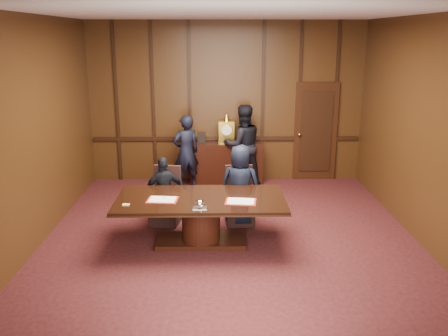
# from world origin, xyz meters

# --- Properties ---
(room) EXTENTS (7.00, 7.04, 3.50)m
(room) POSITION_xyz_m (0.07, 0.14, 1.72)
(room) COLOR black
(room) RESTS_ON ground
(sideboard) EXTENTS (1.60, 0.45, 1.54)m
(sideboard) POSITION_xyz_m (0.00, 3.26, 0.49)
(sideboard) COLOR black
(sideboard) RESTS_ON ground
(conference_table) EXTENTS (2.62, 1.32, 0.76)m
(conference_table) POSITION_xyz_m (-0.47, -0.01, 0.51)
(conference_table) COLOR black
(conference_table) RESTS_ON ground
(folder_left) EXTENTS (0.49, 0.37, 0.02)m
(folder_left) POSITION_xyz_m (-1.04, -0.10, 0.77)
(folder_left) COLOR #A91D0F
(folder_left) RESTS_ON conference_table
(folder_right) EXTENTS (0.50, 0.38, 0.02)m
(folder_right) POSITION_xyz_m (0.14, -0.20, 0.77)
(folder_right) COLOR #A91D0F
(folder_right) RESTS_ON conference_table
(inkstand) EXTENTS (0.20, 0.14, 0.12)m
(inkstand) POSITION_xyz_m (-0.47, -0.46, 0.81)
(inkstand) COLOR white
(inkstand) RESTS_ON conference_table
(notepad) EXTENTS (0.10, 0.07, 0.01)m
(notepad) POSITION_xyz_m (-1.56, -0.31, 0.77)
(notepad) COLOR #D3CA67
(notepad) RESTS_ON conference_table
(chair_left) EXTENTS (0.55, 0.55, 0.99)m
(chair_left) POSITION_xyz_m (-1.11, 0.87, 0.29)
(chair_left) COLOR black
(chair_left) RESTS_ON ground
(chair_right) EXTENTS (0.51, 0.51, 0.99)m
(chair_right) POSITION_xyz_m (0.18, 0.87, 0.29)
(chair_right) COLOR black
(chair_right) RESTS_ON ground
(signatory_left) EXTENTS (0.76, 0.48, 1.20)m
(signatory_left) POSITION_xyz_m (-1.12, 0.79, 0.60)
(signatory_left) COLOR black
(signatory_left) RESTS_ON ground
(signatory_right) EXTENTS (0.78, 0.60, 1.41)m
(signatory_right) POSITION_xyz_m (0.18, 0.79, 0.71)
(signatory_right) COLOR black
(signatory_right) RESTS_ON ground
(witness_left) EXTENTS (0.68, 0.59, 1.58)m
(witness_left) POSITION_xyz_m (-0.87, 2.85, 0.79)
(witness_left) COLOR black
(witness_left) RESTS_ON ground
(witness_right) EXTENTS (0.99, 0.85, 1.76)m
(witness_right) POSITION_xyz_m (0.35, 3.10, 0.88)
(witness_right) COLOR black
(witness_right) RESTS_ON ground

